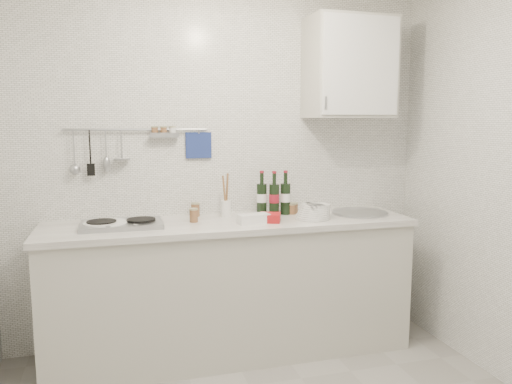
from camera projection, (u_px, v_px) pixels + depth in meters
back_wall at (221, 167)px, 3.56m from camera, size 3.00×0.02×2.50m
counter at (232, 291)px, 3.39m from camera, size 2.44×0.64×0.96m
wall_rail at (134, 144)px, 3.34m from camera, size 0.98×0.09×0.34m
wall_cabinet at (350, 68)px, 3.53m from camera, size 0.60×0.38×0.70m
plate_stack_hob at (104, 225)px, 3.09m from camera, size 0.29×0.28×0.03m
plate_stack_sink at (314, 212)px, 3.39m from camera, size 0.25×0.24×0.10m
wine_bottles at (274, 193)px, 3.51m from camera, size 0.24×0.12×0.31m
butter_dish at (254, 219)px, 3.23m from camera, size 0.21×0.12×0.06m
strawberry_punnet at (270, 218)px, 3.28m from camera, size 0.17×0.17×0.06m
utensil_crock at (226, 206)px, 3.46m from camera, size 0.07×0.07×0.30m
jar_a at (195, 209)px, 3.46m from camera, size 0.06×0.06×0.10m
jar_b at (294, 208)px, 3.59m from camera, size 0.06×0.06×0.08m
jar_c at (291, 208)px, 3.56m from camera, size 0.07×0.07×0.08m
jar_d at (194, 215)px, 3.26m from camera, size 0.06×0.06×0.09m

